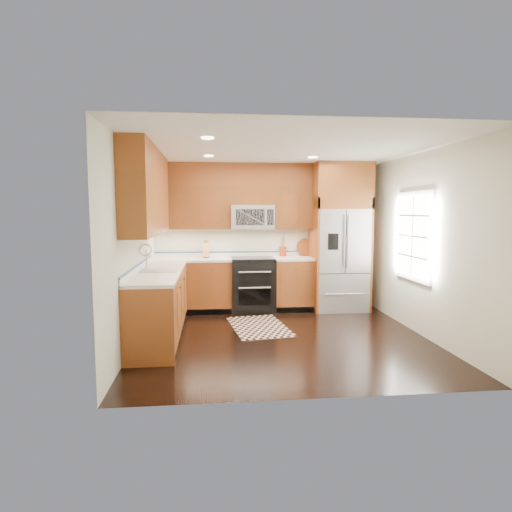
{
  "coord_description": "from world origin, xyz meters",
  "views": [
    {
      "loc": [
        -0.96,
        -5.79,
        1.76
      ],
      "look_at": [
        -0.3,
        0.6,
        1.09
      ],
      "focal_mm": 30.0,
      "sensor_mm": 36.0,
      "label": 1
    }
  ],
  "objects": [
    {
      "name": "wall_right",
      "position": [
        2.0,
        0.0,
        1.3
      ],
      "size": [
        0.02,
        4.0,
        2.6
      ],
      "primitive_type": "cube",
      "color": "silver",
      "rests_on": "ground"
    },
    {
      "name": "wall_back",
      "position": [
        0.0,
        2.0,
        1.3
      ],
      "size": [
        4.0,
        0.02,
        2.6
      ],
      "primitive_type": "cube",
      "color": "silver",
      "rests_on": "ground"
    },
    {
      "name": "microwave",
      "position": [
        -0.25,
        1.8,
        1.66
      ],
      "size": [
        0.76,
        0.4,
        0.42
      ],
      "color": "#B2B2B7",
      "rests_on": "ground"
    },
    {
      "name": "upper_cabinets",
      "position": [
        -1.15,
        1.09,
        2.02
      ],
      "size": [
        2.85,
        3.0,
        1.15
      ],
      "color": "brown",
      "rests_on": "ground"
    },
    {
      "name": "knife_block",
      "position": [
        -1.07,
        1.84,
        1.07
      ],
      "size": [
        0.12,
        0.16,
        0.32
      ],
      "color": "tan",
      "rests_on": "countertop"
    },
    {
      "name": "window",
      "position": [
        1.98,
        0.2,
        1.4
      ],
      "size": [
        0.04,
        1.1,
        1.3
      ],
      "color": "white",
      "rests_on": "ground"
    },
    {
      "name": "base_cabinets",
      "position": [
        -1.23,
        0.9,
        0.45
      ],
      "size": [
        2.85,
        3.0,
        0.9
      ],
      "color": "brown",
      "rests_on": "ground"
    },
    {
      "name": "cutting_board",
      "position": [
        0.75,
        1.94,
        0.95
      ],
      "size": [
        0.36,
        0.36,
        0.02
      ],
      "primitive_type": "cylinder",
      "rotation": [
        0.0,
        0.0,
        0.11
      ],
      "color": "brown",
      "rests_on": "countertop"
    },
    {
      "name": "ground",
      "position": [
        0.0,
        0.0,
        0.0
      ],
      "size": [
        4.0,
        4.0,
        0.0
      ],
      "primitive_type": "plane",
      "color": "black",
      "rests_on": "ground"
    },
    {
      "name": "refrigerator",
      "position": [
        1.3,
        1.63,
        1.3
      ],
      "size": [
        0.98,
        0.75,
        2.6
      ],
      "color": "#B2B2B7",
      "rests_on": "ground"
    },
    {
      "name": "countertop",
      "position": [
        -1.09,
        1.01,
        0.92
      ],
      "size": [
        2.86,
        3.01,
        0.04
      ],
      "color": "white",
      "rests_on": "base_cabinets"
    },
    {
      "name": "range",
      "position": [
        -0.25,
        1.67,
        0.47
      ],
      "size": [
        0.76,
        0.67,
        0.95
      ],
      "color": "black",
      "rests_on": "ground"
    },
    {
      "name": "rug",
      "position": [
        -0.26,
        0.56,
        0.01
      ],
      "size": [
        0.96,
        1.42,
        0.01
      ],
      "primitive_type": "cube",
      "rotation": [
        0.0,
        0.0,
        0.13
      ],
      "color": "black",
      "rests_on": "ground"
    },
    {
      "name": "sink_faucet",
      "position": [
        -1.73,
        0.23,
        0.99
      ],
      "size": [
        0.54,
        0.44,
        0.37
      ],
      "color": "#B2B2B7",
      "rests_on": "countertop"
    },
    {
      "name": "wall_left",
      "position": [
        -2.0,
        0.0,
        1.3
      ],
      "size": [
        0.02,
        4.0,
        2.6
      ],
      "primitive_type": "cube",
      "color": "silver",
      "rests_on": "ground"
    },
    {
      "name": "utensil_crock",
      "position": [
        0.33,
        1.94,
        1.07
      ],
      "size": [
        0.14,
        0.14,
        0.37
      ],
      "color": "#913211",
      "rests_on": "countertop"
    }
  ]
}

